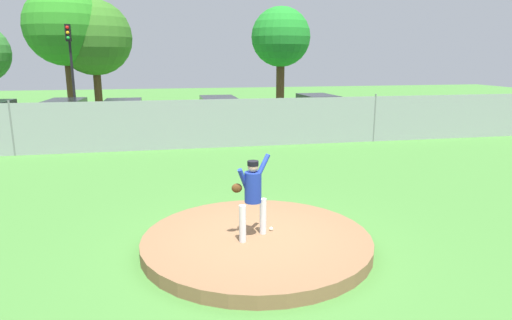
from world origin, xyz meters
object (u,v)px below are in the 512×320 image
(parked_car_teal, at_px, (219,115))
(traffic_cone_orange, at_px, (277,123))
(pitcher_youth, at_px, (252,191))
(parked_car_silver, at_px, (66,118))
(traffic_light_near, at_px, (71,57))
(parked_car_slate, at_px, (124,117))
(parked_car_navy, at_px, (317,111))
(baseball, at_px, (271,229))

(parked_car_teal, xyz_separation_m, traffic_cone_orange, (3.13, 0.52, -0.57))
(pitcher_youth, xyz_separation_m, traffic_cone_orange, (4.18, 14.72, -0.92))
(parked_car_silver, relative_size, traffic_light_near, 0.87)
(parked_car_silver, bearing_deg, parked_car_slate, -8.44)
(pitcher_youth, distance_m, traffic_cone_orange, 15.33)
(parked_car_navy, xyz_separation_m, traffic_cone_orange, (-2.27, -0.09, -0.55))
(parked_car_navy, height_order, parked_car_slate, parked_car_navy)
(parked_car_silver, bearing_deg, pitcher_youth, -67.08)
(traffic_cone_orange, distance_m, traffic_light_near, 11.86)
(baseball, bearing_deg, traffic_cone_orange, 75.47)
(parked_car_teal, xyz_separation_m, parked_car_slate, (-4.61, 0.26, -0.05))
(parked_car_teal, relative_size, parked_car_silver, 1.01)
(baseball, height_order, parked_car_silver, parked_car_silver)
(parked_car_navy, bearing_deg, parked_car_slate, -178.00)
(parked_car_slate, distance_m, parked_car_silver, 2.76)
(parked_car_slate, xyz_separation_m, traffic_light_near, (-2.97, 4.10, 2.85))
(pitcher_youth, height_order, parked_car_silver, pitcher_youth)
(baseball, height_order, parked_car_navy, parked_car_navy)
(parked_car_teal, relative_size, parked_car_navy, 0.99)
(parked_car_slate, distance_m, traffic_cone_orange, 7.76)
(pitcher_youth, xyz_separation_m, baseball, (0.44, 0.28, -0.90))
(traffic_cone_orange, bearing_deg, parked_car_navy, 2.37)
(parked_car_teal, height_order, traffic_light_near, traffic_light_near)
(parked_car_navy, bearing_deg, baseball, -112.47)
(parked_car_navy, xyz_separation_m, traffic_light_near, (-12.97, 3.75, 2.82))
(parked_car_teal, bearing_deg, pitcher_youth, -94.23)
(traffic_cone_orange, bearing_deg, parked_car_teal, -170.57)
(traffic_cone_orange, bearing_deg, parked_car_silver, 179.18)
(parked_car_navy, height_order, traffic_cone_orange, parked_car_navy)
(parked_car_silver, bearing_deg, traffic_light_near, 93.64)
(parked_car_silver, xyz_separation_m, traffic_light_near, (-0.23, 3.69, 2.84))
(parked_car_slate, relative_size, traffic_cone_orange, 7.68)
(pitcher_youth, distance_m, parked_car_navy, 16.16)
(baseball, xyz_separation_m, parked_car_silver, (-6.72, 14.60, 0.51))
(parked_car_navy, bearing_deg, traffic_cone_orange, -177.63)
(parked_car_slate, height_order, parked_car_silver, parked_car_silver)
(baseball, distance_m, parked_car_teal, 13.95)
(parked_car_silver, height_order, traffic_cone_orange, parked_car_silver)
(pitcher_youth, bearing_deg, baseball, 32.23)
(parked_car_slate, distance_m, traffic_light_near, 5.81)
(parked_car_teal, distance_m, parked_car_slate, 4.61)
(pitcher_youth, xyz_separation_m, traffic_light_near, (-6.52, 18.56, 2.45))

